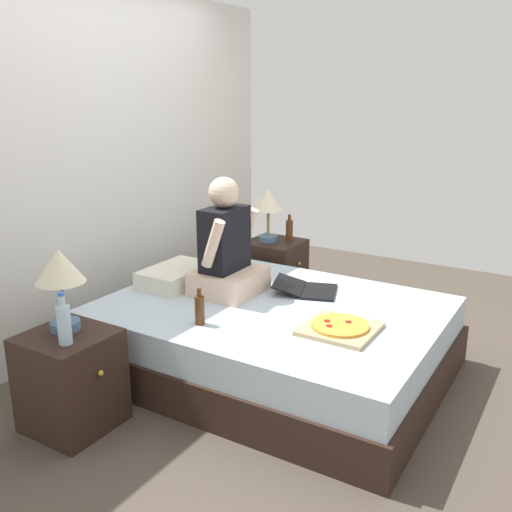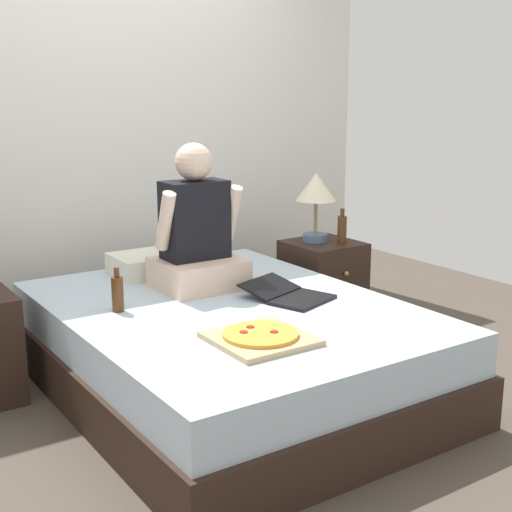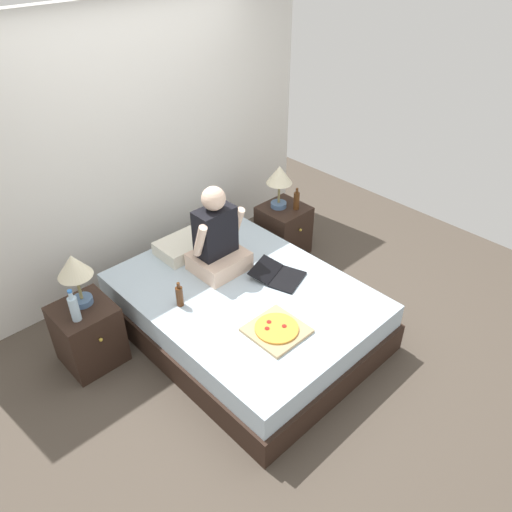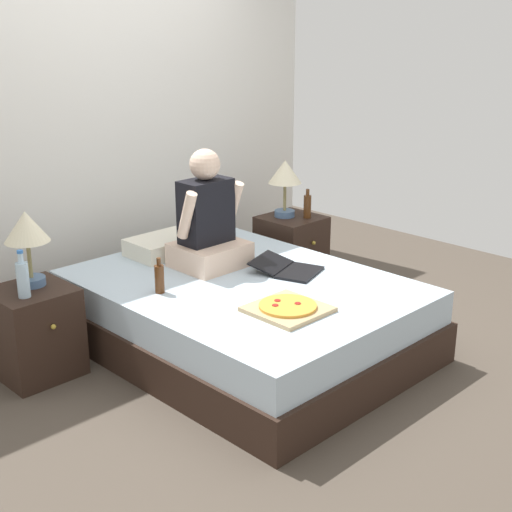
{
  "view_description": "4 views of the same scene",
  "coord_description": "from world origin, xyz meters",
  "px_view_note": "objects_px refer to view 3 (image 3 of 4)",
  "views": [
    {
      "loc": [
        -2.96,
        -1.67,
        1.78
      ],
      "look_at": [
        -0.13,
        0.05,
        0.81
      ],
      "focal_mm": 40.0,
      "sensor_mm": 36.0,
      "label": 1
    },
    {
      "loc": [
        -1.79,
        -2.91,
        1.52
      ],
      "look_at": [
        0.09,
        -0.12,
        0.73
      ],
      "focal_mm": 50.0,
      "sensor_mm": 36.0,
      "label": 2
    },
    {
      "loc": [
        -2.14,
        -2.38,
        3.06
      ],
      "look_at": [
        0.07,
        -0.06,
        0.8
      ],
      "focal_mm": 35.0,
      "sensor_mm": 36.0,
      "label": 3
    },
    {
      "loc": [
        -2.89,
        -3.04,
        2.04
      ],
      "look_at": [
        -0.06,
        -0.17,
        0.68
      ],
      "focal_mm": 50.0,
      "sensor_mm": 36.0,
      "label": 4
    }
  ],
  "objects_px": {
    "nightstand_left": "(88,334)",
    "beer_bottle_on_bed": "(180,296)",
    "lamp_on_right_nightstand": "(279,178)",
    "laptop": "(280,276)",
    "beer_bottle": "(296,200)",
    "bed": "(245,311)",
    "water_bottle": "(74,308)",
    "person_seated": "(217,240)",
    "nightstand_right": "(283,230)",
    "lamp_on_left_nightstand": "(74,269)",
    "pizza_box": "(277,330)"
  },
  "relations": [
    {
      "from": "bed",
      "to": "water_bottle",
      "type": "relative_size",
      "value": 7.69
    },
    {
      "from": "lamp_on_right_nightstand",
      "to": "laptop",
      "type": "bearing_deg",
      "value": -134.96
    },
    {
      "from": "nightstand_left",
      "to": "beer_bottle_on_bed",
      "type": "distance_m",
      "value": 0.8
    },
    {
      "from": "laptop",
      "to": "beer_bottle",
      "type": "bearing_deg",
      "value": 35.45
    },
    {
      "from": "lamp_on_right_nightstand",
      "to": "beer_bottle_on_bed",
      "type": "distance_m",
      "value": 1.68
    },
    {
      "from": "laptop",
      "to": "nightstand_right",
      "type": "bearing_deg",
      "value": 42.0
    },
    {
      "from": "laptop",
      "to": "nightstand_left",
      "type": "bearing_deg",
      "value": 153.64
    },
    {
      "from": "water_bottle",
      "to": "person_seated",
      "type": "relative_size",
      "value": 0.35
    },
    {
      "from": "bed",
      "to": "laptop",
      "type": "relative_size",
      "value": 4.29
    },
    {
      "from": "lamp_on_right_nightstand",
      "to": "laptop",
      "type": "xyz_separation_m",
      "value": [
        -0.76,
        -0.77,
        -0.38
      ]
    },
    {
      "from": "lamp_on_left_nightstand",
      "to": "pizza_box",
      "type": "xyz_separation_m",
      "value": [
        0.92,
        -1.2,
        -0.39
      ]
    },
    {
      "from": "nightstand_left",
      "to": "nightstand_right",
      "type": "relative_size",
      "value": 1.0
    },
    {
      "from": "bed",
      "to": "water_bottle",
      "type": "xyz_separation_m",
      "value": [
        -1.2,
        0.53,
        0.42
      ]
    },
    {
      "from": "person_seated",
      "to": "bed",
      "type": "bearing_deg",
      "value": -95.97
    },
    {
      "from": "nightstand_left",
      "to": "person_seated",
      "type": "distance_m",
      "value": 1.28
    },
    {
      "from": "nightstand_left",
      "to": "person_seated",
      "type": "bearing_deg",
      "value": -11.69
    },
    {
      "from": "beer_bottle",
      "to": "lamp_on_right_nightstand",
      "type": "bearing_deg",
      "value": 123.69
    },
    {
      "from": "nightstand_right",
      "to": "beer_bottle",
      "type": "height_order",
      "value": "beer_bottle"
    },
    {
      "from": "lamp_on_left_nightstand",
      "to": "water_bottle",
      "type": "bearing_deg",
      "value": -130.6
    },
    {
      "from": "laptop",
      "to": "water_bottle",
      "type": "bearing_deg",
      "value": 157.68
    },
    {
      "from": "lamp_on_right_nightstand",
      "to": "beer_bottle",
      "type": "height_order",
      "value": "lamp_on_right_nightstand"
    },
    {
      "from": "laptop",
      "to": "beer_bottle_on_bed",
      "type": "relative_size",
      "value": 2.25
    },
    {
      "from": "bed",
      "to": "beer_bottle",
      "type": "xyz_separation_m",
      "value": [
        1.19,
        0.52,
        0.41
      ]
    },
    {
      "from": "bed",
      "to": "lamp_on_left_nightstand",
      "type": "distance_m",
      "value": 1.42
    },
    {
      "from": "beer_bottle",
      "to": "pizza_box",
      "type": "bearing_deg",
      "value": -142.2
    },
    {
      "from": "lamp_on_left_nightstand",
      "to": "person_seated",
      "type": "bearing_deg",
      "value": -14.52
    },
    {
      "from": "beer_bottle",
      "to": "bed",
      "type": "bearing_deg",
      "value": -156.44
    },
    {
      "from": "nightstand_left",
      "to": "beer_bottle",
      "type": "relative_size",
      "value": 2.35
    },
    {
      "from": "person_seated",
      "to": "laptop",
      "type": "bearing_deg",
      "value": -59.07
    },
    {
      "from": "nightstand_right",
      "to": "beer_bottle_on_bed",
      "type": "bearing_deg",
      "value": -165.76
    },
    {
      "from": "lamp_on_left_nightstand",
      "to": "beer_bottle",
      "type": "bearing_deg",
      "value": -3.78
    },
    {
      "from": "nightstand_left",
      "to": "nightstand_right",
      "type": "height_order",
      "value": "same"
    },
    {
      "from": "lamp_on_left_nightstand",
      "to": "beer_bottle_on_bed",
      "type": "bearing_deg",
      "value": -38.3
    },
    {
      "from": "pizza_box",
      "to": "laptop",
      "type": "bearing_deg",
      "value": 41.64
    },
    {
      "from": "beer_bottle",
      "to": "laptop",
      "type": "distance_m",
      "value": 1.07
    },
    {
      "from": "lamp_on_left_nightstand",
      "to": "nightstand_right",
      "type": "relative_size",
      "value": 0.83
    },
    {
      "from": "bed",
      "to": "lamp_on_right_nightstand",
      "type": "height_order",
      "value": "lamp_on_right_nightstand"
    },
    {
      "from": "nightstand_left",
      "to": "lamp_on_right_nightstand",
      "type": "bearing_deg",
      "value": 1.3
    },
    {
      "from": "bed",
      "to": "water_bottle",
      "type": "bearing_deg",
      "value": 156.22
    },
    {
      "from": "nightstand_left",
      "to": "person_seated",
      "type": "xyz_separation_m",
      "value": [
        1.16,
        -0.24,
        0.48
      ]
    },
    {
      "from": "beer_bottle_on_bed",
      "to": "person_seated",
      "type": "bearing_deg",
      "value": 17.63
    },
    {
      "from": "lamp_on_left_nightstand",
      "to": "water_bottle",
      "type": "height_order",
      "value": "lamp_on_left_nightstand"
    },
    {
      "from": "lamp_on_right_nightstand",
      "to": "beer_bottle_on_bed",
      "type": "relative_size",
      "value": 2.05
    },
    {
      "from": "lamp_on_left_nightstand",
      "to": "person_seated",
      "type": "distance_m",
      "value": 1.16
    },
    {
      "from": "lamp_on_right_nightstand",
      "to": "beer_bottle",
      "type": "xyz_separation_m",
      "value": [
        0.1,
        -0.15,
        -0.23
      ]
    },
    {
      "from": "beer_bottle",
      "to": "laptop",
      "type": "relative_size",
      "value": 0.46
    },
    {
      "from": "nightstand_left",
      "to": "lamp_on_right_nightstand",
      "type": "distance_m",
      "value": 2.29
    },
    {
      "from": "nightstand_right",
      "to": "pizza_box",
      "type": "bearing_deg",
      "value": -138.13
    },
    {
      "from": "nightstand_left",
      "to": "person_seated",
      "type": "height_order",
      "value": "person_seated"
    },
    {
      "from": "laptop",
      "to": "lamp_on_right_nightstand",
      "type": "bearing_deg",
      "value": 45.04
    }
  ]
}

